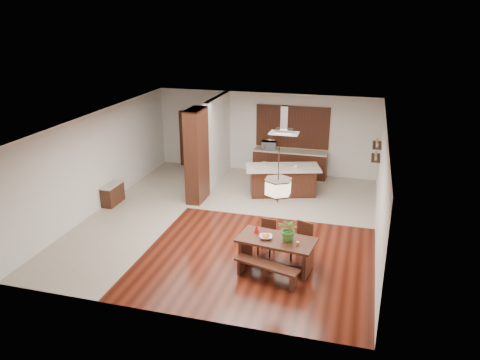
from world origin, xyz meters
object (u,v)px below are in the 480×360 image
(dining_table, at_px, (276,246))
(dining_chair_right, at_px, (301,243))
(foliage_plant, at_px, (289,230))
(dining_bench, at_px, (266,272))
(microwave, at_px, (269,145))
(range_hood, at_px, (285,120))
(hallway_console, at_px, (113,194))
(kitchen_island, at_px, (283,180))
(fruit_bowl, at_px, (266,237))
(pendant_lantern, at_px, (278,176))
(island_cup, at_px, (296,167))
(dining_chair_left, at_px, (266,237))

(dining_table, xyz_separation_m, dining_chair_right, (0.51, 0.47, -0.07))
(dining_chair_right, relative_size, foliage_plant, 1.76)
(dining_bench, relative_size, microwave, 2.88)
(dining_table, distance_m, range_hood, 4.96)
(range_hood, bearing_deg, microwave, 114.99)
(hallway_console, xyz_separation_m, kitchen_island, (4.89, 2.13, 0.18))
(dining_bench, height_order, fruit_bowl, fruit_bowl)
(kitchen_island, bearing_deg, range_hood, 72.67)
(hallway_console, height_order, fruit_bowl, fruit_bowl)
(pendant_lantern, xyz_separation_m, microwave, (-1.55, 6.37, -1.15))
(fruit_bowl, bearing_deg, kitchen_island, 95.63)
(range_hood, bearing_deg, kitchen_island, -90.00)
(dining_chair_right, relative_size, island_cup, 8.16)
(fruit_bowl, xyz_separation_m, range_hood, (-0.45, 4.56, 1.70))
(dining_bench, distance_m, pendant_lantern, 2.13)
(dining_chair_left, height_order, island_cup, island_cup)
(dining_chair_left, height_order, fruit_bowl, dining_chair_left)
(dining_chair_left, xyz_separation_m, fruit_bowl, (0.12, -0.63, 0.34))
(kitchen_island, bearing_deg, dining_table, -98.68)
(dining_chair_left, relative_size, foliage_plant, 1.61)
(dining_chair_right, xyz_separation_m, pendant_lantern, (-0.51, -0.47, 1.78))
(pendant_lantern, relative_size, range_hood, 1.46)
(dining_chair_left, xyz_separation_m, range_hood, (-0.33, 3.93, 2.04))
(dining_chair_right, xyz_separation_m, fruit_bowl, (-0.74, -0.51, 0.30))
(dining_chair_right, distance_m, fruit_bowl, 0.95)
(island_cup, xyz_separation_m, microwave, (-1.28, 1.92, 0.09))
(hallway_console, height_order, range_hood, range_hood)
(dining_chair_left, xyz_separation_m, island_cup, (0.09, 3.86, 0.58))
(dining_chair_left, height_order, foliage_plant, foliage_plant)
(kitchen_island, relative_size, microwave, 4.90)
(dining_table, xyz_separation_m, island_cup, (-0.27, 4.44, 0.47))
(dining_bench, bearing_deg, pendant_lantern, 82.19)
(range_hood, bearing_deg, dining_chair_left, -85.26)
(pendant_lantern, height_order, fruit_bowl, pendant_lantern)
(range_hood, bearing_deg, hallway_console, -156.37)
(dining_chair_right, height_order, pendant_lantern, pendant_lantern)
(hallway_console, relative_size, dining_chair_left, 1.03)
(hallway_console, relative_size, dining_chair_right, 0.94)
(dining_chair_right, xyz_separation_m, microwave, (-2.06, 5.90, 0.63))
(foliage_plant, xyz_separation_m, fruit_bowl, (-0.52, -0.05, -0.23))
(pendant_lantern, bearing_deg, dining_chair_left, 121.48)
(dining_table, height_order, dining_chair_right, dining_chair_right)
(microwave, bearing_deg, kitchen_island, -74.42)
(dining_chair_left, distance_m, kitchen_island, 3.94)
(dining_bench, height_order, dining_chair_right, dining_chair_right)
(fruit_bowl, height_order, range_hood, range_hood)
(dining_chair_left, relative_size, pendant_lantern, 0.65)
(island_cup, bearing_deg, dining_chair_left, -91.29)
(dining_chair_right, xyz_separation_m, kitchen_island, (-1.19, 4.04, 0.03))
(microwave, bearing_deg, island_cup, -65.81)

